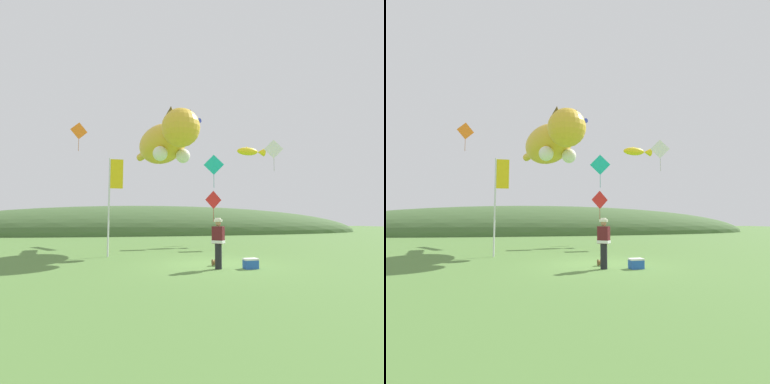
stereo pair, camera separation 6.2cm
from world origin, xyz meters
TOP-DOWN VIEW (x-y plane):
  - ground_plane at (0.00, 0.00)m, footprint 120.00×120.00m
  - distant_hill_ridge at (0.00, 27.33)m, footprint 57.76×15.02m
  - festival_attendant at (-0.12, -0.90)m, footprint 0.49×0.47m
  - kite_spool at (-0.08, -0.17)m, footprint 0.12×0.24m
  - picnic_cooler at (1.00, -1.08)m, footprint 0.51×0.36m
  - festival_banner_pole at (-3.96, 3.46)m, footprint 0.66×0.08m
  - kite_giant_cat at (-1.25, 5.25)m, footprint 3.30×8.17m
  - kite_fish_windsock at (5.82, 9.84)m, footprint 2.26×0.74m
  - kite_tube_streamer at (1.43, 12.72)m, footprint 2.00×2.72m
  - kite_diamond_teal at (2.57, 8.68)m, footprint 1.36×0.44m
  - kite_diamond_white at (6.66, 7.77)m, footprint 1.27×0.43m
  - kite_diamond_red at (2.78, 9.53)m, footprint 1.29×0.31m
  - kite_diamond_orange at (-6.93, 12.29)m, footprint 1.15×0.65m

SIDE VIEW (x-z plane):
  - ground_plane at x=0.00m, z-range 0.00..0.00m
  - distant_hill_ridge at x=0.00m, z-range -3.46..3.46m
  - kite_spool at x=-0.08m, z-range 0.00..0.24m
  - picnic_cooler at x=1.00m, z-range 0.00..0.36m
  - festival_attendant at x=-0.12m, z-range 0.07..1.84m
  - festival_banner_pole at x=-3.96m, z-range 0.72..5.36m
  - kite_diamond_red at x=2.78m, z-range 2.01..4.22m
  - kite_diamond_teal at x=2.57m, z-range 4.35..6.67m
  - kite_giant_cat at x=-1.25m, z-range 4.76..7.28m
  - kite_diamond_white at x=6.66m, z-range 5.50..7.73m
  - kite_fish_windsock at x=5.82m, z-range 6.53..7.22m
  - kite_diamond_orange at x=-6.93m, z-range 7.28..9.49m
  - kite_tube_streamer at x=1.43m, z-range 9.37..9.81m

